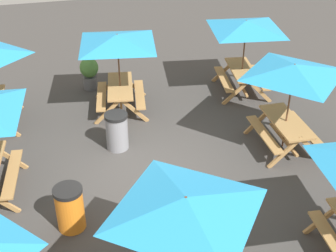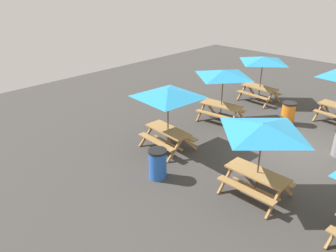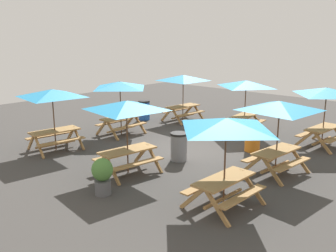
# 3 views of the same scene
# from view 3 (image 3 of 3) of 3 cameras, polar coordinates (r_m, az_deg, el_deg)

# --- Properties ---
(ground_plane) EXTENTS (29.12, 29.12, 0.00)m
(ground_plane) POSITION_cam_3_polar(r_m,az_deg,el_deg) (14.17, 3.34, -3.62)
(ground_plane) COLOR #3D3A38
(ground_plane) RESTS_ON ground
(picnic_table_0) EXTENTS (2.82, 2.82, 2.34)m
(picnic_table_0) POSITION_cam_3_polar(r_m,az_deg,el_deg) (18.57, 2.33, 6.83)
(picnic_table_0) COLOR #A87A44
(picnic_table_0) RESTS_ON ground
(picnic_table_1) EXTENTS (2.80, 2.80, 2.34)m
(picnic_table_1) POSITION_cam_3_polar(r_m,az_deg,el_deg) (11.39, -6.34, 2.33)
(picnic_table_1) COLOR #A87A44
(picnic_table_1) RESTS_ON ground
(picnic_table_2) EXTENTS (2.23, 2.23, 2.34)m
(picnic_table_2) POSITION_cam_3_polar(r_m,az_deg,el_deg) (16.68, 11.79, 5.76)
(picnic_table_2) COLOR #A87A44
(picnic_table_2) RESTS_ON ground
(picnic_table_3) EXTENTS (2.82, 2.82, 2.34)m
(picnic_table_3) POSITION_cam_3_polar(r_m,az_deg,el_deg) (11.74, 16.61, 2.18)
(picnic_table_3) COLOR #A87A44
(picnic_table_3) RESTS_ON ground
(picnic_table_4) EXTENTS (2.07, 2.07, 2.34)m
(picnic_table_4) POSITION_cam_3_polar(r_m,az_deg,el_deg) (9.10, 8.84, -0.67)
(picnic_table_4) COLOR #A87A44
(picnic_table_4) RESTS_ON ground
(picnic_table_5) EXTENTS (2.80, 2.80, 2.34)m
(picnic_table_5) POSITION_cam_3_polar(r_m,az_deg,el_deg) (14.32, -17.22, 4.14)
(picnic_table_5) COLOR #A87A44
(picnic_table_5) RESTS_ON ground
(picnic_table_6) EXTENTS (2.15, 2.15, 2.34)m
(picnic_table_6) POSITION_cam_3_polar(r_m,az_deg,el_deg) (15.34, 22.99, 4.27)
(picnic_table_6) COLOR #A87A44
(picnic_table_6) RESTS_ON ground
(picnic_table_7) EXTENTS (2.03, 2.03, 2.34)m
(picnic_table_7) POSITION_cam_3_polar(r_m,az_deg,el_deg) (16.07, -7.32, 5.64)
(picnic_table_7) COLOR #A87A44
(picnic_table_7) RESTS_ON ground
(trash_bin_gray) EXTENTS (0.59, 0.59, 0.98)m
(trash_bin_gray) POSITION_cam_3_polar(r_m,az_deg,el_deg) (12.85, 1.66, -3.15)
(trash_bin_gray) COLOR gray
(trash_bin_gray) RESTS_ON ground
(trash_bin_orange) EXTENTS (0.59, 0.59, 0.98)m
(trash_bin_orange) POSITION_cam_3_polar(r_m,az_deg,el_deg) (14.20, 12.76, -1.84)
(trash_bin_orange) COLOR orange
(trash_bin_orange) RESTS_ON ground
(trash_bin_blue) EXTENTS (0.59, 0.59, 0.98)m
(trash_bin_blue) POSITION_cam_3_polar(r_m,az_deg,el_deg) (19.08, -3.66, 2.45)
(trash_bin_blue) COLOR blue
(trash_bin_blue) RESTS_ON ground
(potted_plant_0) EXTENTS (0.58, 0.58, 1.02)m
(potted_plant_0) POSITION_cam_3_polar(r_m,az_deg,el_deg) (10.29, -9.96, -7.28)
(potted_plant_0) COLOR #59595B
(potted_plant_0) RESTS_ON ground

